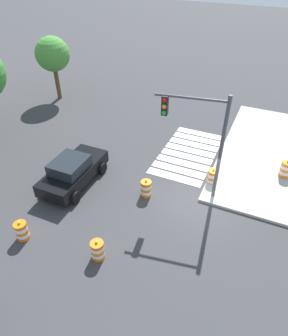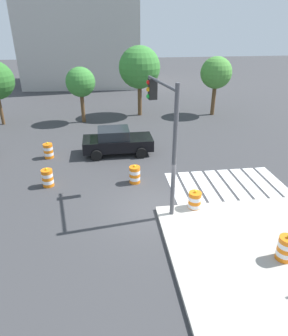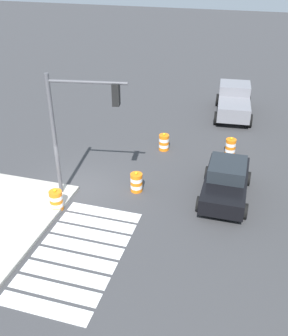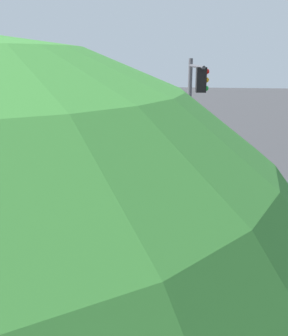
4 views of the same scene
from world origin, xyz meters
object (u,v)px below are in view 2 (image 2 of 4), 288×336
at_px(traffic_barrel_median_near, 135,175).
at_px(street_tree_streetside_far, 140,68).
at_px(traffic_barrel_on_sidewalk, 286,248).
at_px(street_tree_corner_lot, 216,73).
at_px(traffic_barrel_median_far, 195,201).
at_px(traffic_barrel_near_corner, 48,178).
at_px(traffic_barrel_crosswalk_end, 48,151).
at_px(traffic_light_pole, 164,121).
at_px(sports_car, 117,141).
at_px(street_tree_streetside_near, 81,82).

relative_size(traffic_barrel_median_near, street_tree_streetside_far, 0.18).
xyz_separation_m(traffic_barrel_on_sidewalk, street_tree_corner_lot, (3.65, 18.04, 2.98)).
height_order(traffic_barrel_median_far, street_tree_corner_lot, street_tree_corner_lot).
bearing_deg(traffic_barrel_near_corner, street_tree_corner_lot, 42.19).
distance_m(traffic_barrel_crosswalk_end, traffic_barrel_median_near, 6.21).
bearing_deg(traffic_barrel_median_far, traffic_light_pole, 149.25).
relative_size(traffic_barrel_near_corner, traffic_barrel_crosswalk_end, 1.00).
bearing_deg(traffic_barrel_on_sidewalk, traffic_barrel_near_corner, 143.38).
relative_size(sports_car, traffic_barrel_crosswalk_end, 4.23).
distance_m(sports_car, traffic_barrel_on_sidewalk, 11.63).
xyz_separation_m(traffic_light_pole, street_tree_corner_lot, (7.13, 13.74, -0.33)).
height_order(traffic_barrel_crosswalk_end, traffic_barrel_median_far, same).
bearing_deg(traffic_barrel_median_far, street_tree_corner_lot, 68.12).
xyz_separation_m(traffic_barrel_near_corner, traffic_barrel_on_sidewalk, (8.93, -6.64, 0.15)).
bearing_deg(traffic_barrel_on_sidewalk, traffic_barrel_crosswalk_end, 132.60).
bearing_deg(traffic_barrel_crosswalk_end, street_tree_corner_lot, 30.84).
xyz_separation_m(traffic_barrel_near_corner, street_tree_streetside_far, (6.15, 12.12, 3.59)).
relative_size(traffic_barrel_median_near, street_tree_corner_lot, 0.21).
bearing_deg(traffic_barrel_near_corner, sports_car, 45.42).
bearing_deg(traffic_barrel_near_corner, traffic_barrel_median_near, -2.96).
bearing_deg(street_tree_streetside_near, traffic_barrel_near_corner, -96.94).
height_order(traffic_barrel_near_corner, traffic_barrel_median_near, same).
xyz_separation_m(traffic_barrel_crosswalk_end, traffic_light_pole, (5.94, -5.94, 3.46)).
relative_size(street_tree_streetside_far, street_tree_corner_lot, 1.17).
distance_m(traffic_barrel_median_near, street_tree_corner_lot, 14.56).
height_order(traffic_barrel_median_far, traffic_light_pole, traffic_light_pole).
bearing_deg(street_tree_streetside_far, traffic_light_pole, -92.76).
bearing_deg(sports_car, traffic_barrel_on_sidewalk, -63.31).
relative_size(traffic_barrel_median_near, traffic_light_pole, 0.19).
xyz_separation_m(traffic_barrel_median_near, traffic_light_pole, (1.04, -2.11, 3.46)).
xyz_separation_m(sports_car, street_tree_streetside_far, (2.44, 8.36, 3.23)).
distance_m(traffic_barrel_median_near, street_tree_streetside_far, 12.98).
height_order(street_tree_streetside_far, street_tree_corner_lot, street_tree_streetside_far).
height_order(traffic_barrel_on_sidewalk, traffic_light_pole, traffic_light_pole).
height_order(sports_car, street_tree_streetside_far, street_tree_streetside_far).
bearing_deg(traffic_barrel_on_sidewalk, street_tree_corner_lot, 78.55).
xyz_separation_m(sports_car, traffic_barrel_crosswalk_end, (-4.19, -0.16, -0.36)).
relative_size(sports_car, traffic_barrel_median_near, 4.23).
bearing_deg(street_tree_streetside_far, traffic_barrel_near_corner, -116.89).
bearing_deg(street_tree_streetside_far, street_tree_streetside_near, -163.48).
bearing_deg(traffic_barrel_crosswalk_end, traffic_barrel_near_corner, -82.29).
bearing_deg(street_tree_streetside_far, traffic_barrel_median_far, -87.72).
bearing_deg(street_tree_streetside_near, traffic_barrel_median_far, -68.43).
bearing_deg(street_tree_streetside_far, traffic_barrel_crosswalk_end, -127.91).
distance_m(traffic_barrel_crosswalk_end, street_tree_streetside_near, 7.81).
relative_size(traffic_barrel_median_near, traffic_barrel_on_sidewalk, 1.00).
bearing_deg(traffic_light_pole, traffic_barrel_median_near, 116.37).
height_order(traffic_barrel_median_near, traffic_barrel_median_far, same).
height_order(traffic_light_pole, street_tree_corner_lot, traffic_light_pole).
xyz_separation_m(traffic_barrel_median_far, traffic_barrel_on_sidewalk, (2.17, -3.53, 0.15)).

